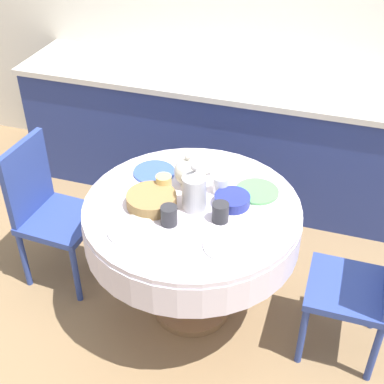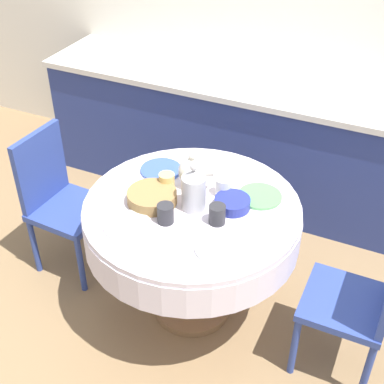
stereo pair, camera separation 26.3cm
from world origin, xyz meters
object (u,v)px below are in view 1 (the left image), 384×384
chair_left (367,282)px  teapot (188,172)px  coffee_carafe (194,190)px  chair_right (48,207)px

chair_left → teapot: size_ratio=4.44×
chair_left → coffee_carafe: bearing=91.0°
coffee_carafe → chair_left: bearing=1.0°
coffee_carafe → teapot: (-0.09, 0.18, -0.03)m
chair_right → coffee_carafe: coffee_carafe is taller
chair_left → chair_right: same height
chair_left → chair_right: 1.79m
chair_left → teapot: (-0.97, 0.16, 0.34)m
chair_right → chair_left: bearing=91.6°
coffee_carafe → chair_right: bearing=175.9°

